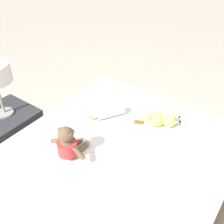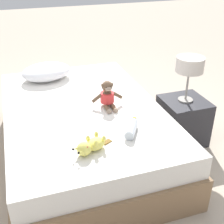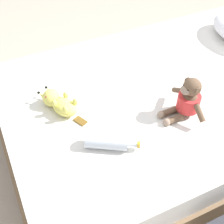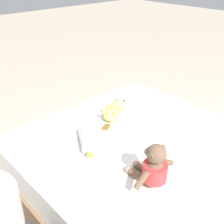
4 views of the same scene
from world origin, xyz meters
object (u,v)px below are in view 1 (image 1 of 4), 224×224
object	(u,v)px
nightstand	(11,135)
plush_monkey	(68,144)
bed	(92,205)
plush_yellow_creature	(161,120)
glass_bottle	(110,112)

from	to	relation	value
nightstand	plush_monkey	bearing A→B (deg)	175.54
bed	plush_monkey	xyz separation A→B (m)	(0.22, -0.07, 0.34)
bed	nightstand	xyz separation A→B (m)	(0.98, -0.13, -0.02)
plush_yellow_creature	nightstand	size ratio (longest dim) A/B	0.70
bed	plush_monkey	world-z (taller)	plush_monkey
bed	plush_yellow_creature	xyz separation A→B (m)	(-0.10, -0.68, 0.30)
bed	plush_monkey	size ratio (longest dim) A/B	7.24
bed	nightstand	size ratio (longest dim) A/B	4.60
plush_monkey	glass_bottle	distance (m)	0.48
bed	glass_bottle	size ratio (longest dim) A/B	8.09
bed	nightstand	world-z (taller)	bed
plush_yellow_creature	bed	bearing A→B (deg)	81.77
bed	plush_yellow_creature	distance (m)	0.75
plush_yellow_creature	glass_bottle	xyz separation A→B (m)	(0.35, 0.13, -0.01)
plush_yellow_creature	nightstand	xyz separation A→B (m)	(1.08, 0.55, -0.31)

